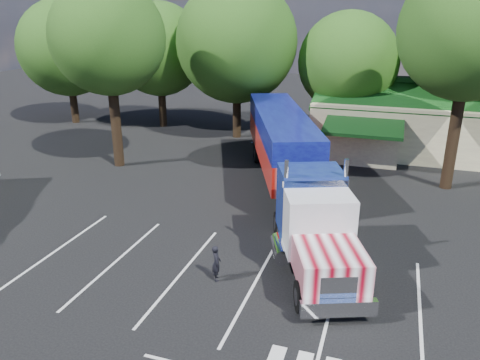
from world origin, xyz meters
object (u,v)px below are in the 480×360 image
(semi_truck, at_px, (288,154))
(woman, at_px, (216,263))
(silver_sedan, at_px, (448,154))
(bicycle, at_px, (334,216))

(semi_truck, xyz_separation_m, woman, (-0.68, -9.92, -1.89))
(semi_truck, xyz_separation_m, silver_sedan, (9.72, 10.08, -2.03))
(woman, height_order, bicycle, woman)
(woman, distance_m, silver_sedan, 22.54)
(semi_truck, relative_size, bicycle, 13.70)
(semi_truck, xyz_separation_m, bicycle, (3.22, -2.92, -2.25))
(woman, bearing_deg, semi_truck, -29.05)
(woman, xyz_separation_m, bicycle, (3.90, 7.00, -0.35))
(semi_truck, bearing_deg, bicycle, -63.69)
(semi_truck, bearing_deg, woman, -115.41)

